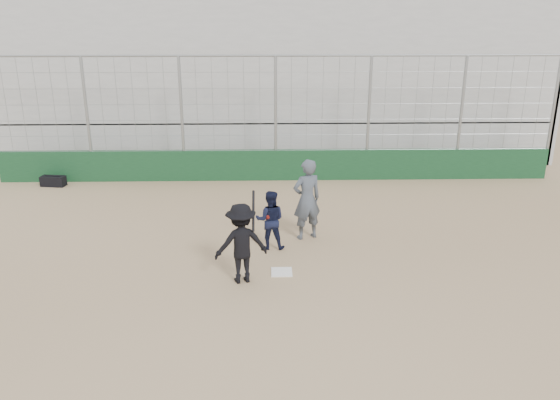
{
  "coord_description": "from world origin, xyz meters",
  "views": [
    {
      "loc": [
        -0.3,
        -10.43,
        5.11
      ],
      "look_at": [
        0.0,
        1.4,
        1.15
      ],
      "focal_mm": 35.0,
      "sensor_mm": 36.0,
      "label": 1
    }
  ],
  "objects_px": {
    "batter_at_plate": "(241,243)",
    "catcher_crouched": "(270,229)",
    "equipment_bag": "(53,181)",
    "umpire": "(307,203)"
  },
  "relations": [
    {
      "from": "batter_at_plate",
      "to": "equipment_bag",
      "type": "height_order",
      "value": "batter_at_plate"
    },
    {
      "from": "catcher_crouched",
      "to": "equipment_bag",
      "type": "relative_size",
      "value": 1.22
    },
    {
      "from": "umpire",
      "to": "equipment_bag",
      "type": "height_order",
      "value": "umpire"
    },
    {
      "from": "batter_at_plate",
      "to": "umpire",
      "type": "bearing_deg",
      "value": 56.81
    },
    {
      "from": "batter_at_plate",
      "to": "umpire",
      "type": "distance_m",
      "value": 2.7
    },
    {
      "from": "batter_at_plate",
      "to": "catcher_crouched",
      "type": "distance_m",
      "value": 1.77
    },
    {
      "from": "batter_at_plate",
      "to": "catcher_crouched",
      "type": "height_order",
      "value": "batter_at_plate"
    },
    {
      "from": "catcher_crouched",
      "to": "equipment_bag",
      "type": "height_order",
      "value": "catcher_crouched"
    },
    {
      "from": "catcher_crouched",
      "to": "umpire",
      "type": "bearing_deg",
      "value": 35.26
    },
    {
      "from": "batter_at_plate",
      "to": "catcher_crouched",
      "type": "bearing_deg",
      "value": 70.09
    }
  ]
}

